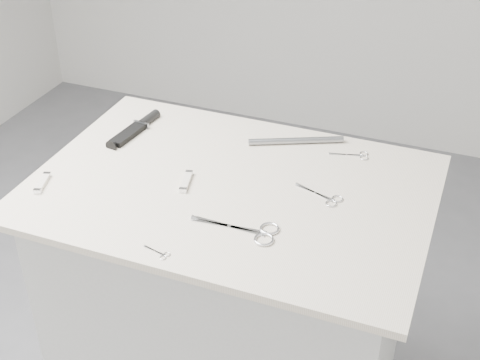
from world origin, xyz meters
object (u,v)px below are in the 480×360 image
(tiny_scissors, at_px, (159,253))
(sheathed_knife, at_px, (138,127))
(plinth, at_px, (232,320))
(pocket_knife_b, at_px, (186,181))
(embroidery_scissors_a, at_px, (326,198))
(embroidery_scissors_b, at_px, (356,155))
(pocket_knife_a, at_px, (42,183))
(metal_rail, at_px, (296,141))
(large_shears, at_px, (253,231))

(tiny_scissors, relative_size, sheathed_knife, 0.32)
(plinth, height_order, pocket_knife_b, pocket_knife_b)
(embroidery_scissors_a, height_order, embroidery_scissors_b, same)
(sheathed_knife, distance_m, pocket_knife_a, 0.35)
(plinth, bearing_deg, sheathed_knife, 154.56)
(sheathed_knife, bearing_deg, pocket_knife_b, -122.30)
(embroidery_scissors_a, bearing_deg, plinth, -152.90)
(metal_rail, bearing_deg, tiny_scissors, -103.40)
(plinth, bearing_deg, large_shears, -53.28)
(sheathed_knife, relative_size, metal_rail, 0.79)
(embroidery_scissors_b, height_order, sheathed_knife, sheathed_knife)
(plinth, height_order, embroidery_scissors_a, embroidery_scissors_a)
(large_shears, distance_m, metal_rail, 0.42)
(pocket_knife_a, bearing_deg, large_shears, -105.64)
(sheathed_knife, bearing_deg, embroidery_scissors_a, -96.24)
(embroidery_scissors_a, relative_size, pocket_knife_b, 1.38)
(pocket_knife_a, xyz_separation_m, metal_rail, (0.53, 0.43, 0.00))
(plinth, xyz_separation_m, metal_rail, (0.09, 0.26, 0.48))
(embroidery_scissors_b, height_order, tiny_scissors, same)
(pocket_knife_a, bearing_deg, sheathed_knife, -30.94)
(embroidery_scissors_a, bearing_deg, large_shears, -102.57)
(large_shears, xyz_separation_m, sheathed_knife, (-0.48, 0.33, 0.00))
(large_shears, bearing_deg, sheathed_knife, 143.75)
(plinth, distance_m, embroidery_scissors_b, 0.60)
(plinth, height_order, sheathed_knife, sheathed_knife)
(large_shears, xyz_separation_m, embroidery_scissors_b, (0.14, 0.42, -0.00))
(large_shears, height_order, sheathed_knife, sheathed_knife)
(embroidery_scissors_b, height_order, metal_rail, metal_rail)
(embroidery_scissors_a, bearing_deg, sheathed_knife, -173.77)
(tiny_scissors, xyz_separation_m, pocket_knife_b, (-0.06, 0.27, 0.00))
(embroidery_scissors_a, distance_m, sheathed_knife, 0.61)
(embroidery_scissors_b, bearing_deg, tiny_scissors, -133.57)
(embroidery_scissors_a, bearing_deg, metal_rail, 142.24)
(plinth, distance_m, embroidery_scissors_a, 0.53)
(sheathed_knife, distance_m, metal_rail, 0.46)
(plinth, distance_m, tiny_scissors, 0.56)
(plinth, relative_size, pocket_knife_a, 10.22)
(embroidery_scissors_b, bearing_deg, metal_rail, 163.42)
(metal_rail, bearing_deg, embroidery_scissors_a, -57.00)
(embroidery_scissors_a, xyz_separation_m, embroidery_scissors_b, (0.02, 0.22, -0.00))
(tiny_scissors, bearing_deg, large_shears, 54.92)
(large_shears, relative_size, metal_rail, 0.77)
(embroidery_scissors_b, bearing_deg, sheathed_knife, 172.89)
(embroidery_scissors_a, relative_size, tiny_scissors, 1.89)
(large_shears, height_order, tiny_scissors, large_shears)
(pocket_knife_a, xyz_separation_m, pocket_knife_b, (0.34, 0.14, 0.00))
(large_shears, bearing_deg, plinth, 125.10)
(pocket_knife_b, distance_m, metal_rail, 0.35)
(plinth, relative_size, sheathed_knife, 4.29)
(embroidery_scissors_a, distance_m, embroidery_scissors_b, 0.22)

